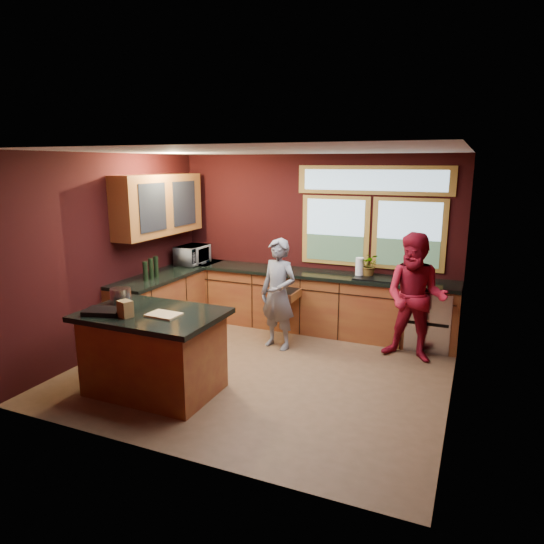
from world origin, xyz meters
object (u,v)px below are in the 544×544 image
Objects in this scene: person_grey at (278,294)px; cutting_board at (164,315)px; stock_pot at (121,296)px; island at (154,352)px; person_red at (415,298)px.

person_grey reaches higher than cutting_board.
cutting_board is 0.78m from stock_pot.
person_grey is at bearing 66.88° from island.
person_grey is 1.83m from person_red.
cutting_board is (-2.38, -2.17, 0.10)m from person_red.
person_red is 7.09× the size of stock_pot.
person_red is at bearing 24.66° from person_grey.
cutting_board is (0.20, -0.05, 0.48)m from island.
person_red is (2.58, 2.12, 0.37)m from island.
person_grey is at bearing 72.88° from cutting_board.
person_red is 3.70m from stock_pot.
cutting_board is (-0.57, -1.86, 0.17)m from person_grey.
person_grey is 4.46× the size of cutting_board.
person_red reaches higher than person_grey.
stock_pot is (-3.13, -1.97, 0.18)m from person_red.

